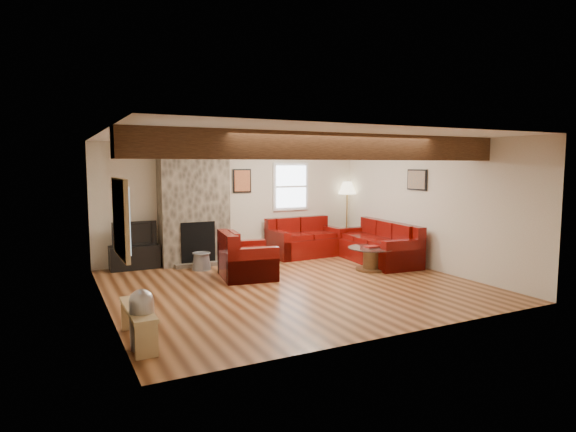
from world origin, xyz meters
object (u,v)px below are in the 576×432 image
loveseat (305,237)px  coffee_table (371,259)px  floor_lamp (347,192)px  armchair_red (247,255)px  television (134,233)px  sofa_three (376,242)px  tv_cabinet (135,257)px

loveseat → coffee_table: (0.44, -1.89, -0.20)m
floor_lamp → loveseat: bearing=-166.5°
armchair_red → television: television is taller
television → floor_lamp: 5.06m
sofa_three → television: size_ratio=2.60×
armchair_red → coffee_table: size_ratio=1.14×
coffee_table → television: 4.69m
sofa_three → coffee_table: sofa_three is taller
coffee_table → tv_cabinet: coffee_table is taller
loveseat → floor_lamp: 1.69m
armchair_red → loveseat: bearing=-46.3°
tv_cabinet → coffee_table: bearing=-28.0°
sofa_three → loveseat: loveseat is taller
sofa_three → floor_lamp: (0.32, 1.59, 0.98)m
armchair_red → floor_lamp: (3.29, 1.69, 0.98)m
sofa_three → television: television is taller
loveseat → floor_lamp: size_ratio=0.97×
coffee_table → floor_lamp: bearing=68.0°
sofa_three → television: (-4.69, 1.57, 0.29)m
sofa_three → tv_cabinet: size_ratio=2.31×
coffee_table → tv_cabinet: (-4.12, 2.19, 0.01)m
sofa_three → floor_lamp: floor_lamp is taller
sofa_three → television: bearing=-103.5°
television → sofa_three: bearing=-18.5°
sofa_three → tv_cabinet: 4.95m
armchair_red → tv_cabinet: (-1.72, 1.67, -0.19)m
coffee_table → television: bearing=152.0°
armchair_red → coffee_table: armchair_red is taller
armchair_red → television: 2.42m
armchair_red → television: (-1.72, 1.67, 0.29)m
coffee_table → armchair_red: bearing=167.8°
floor_lamp → television: bearing=-179.8°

